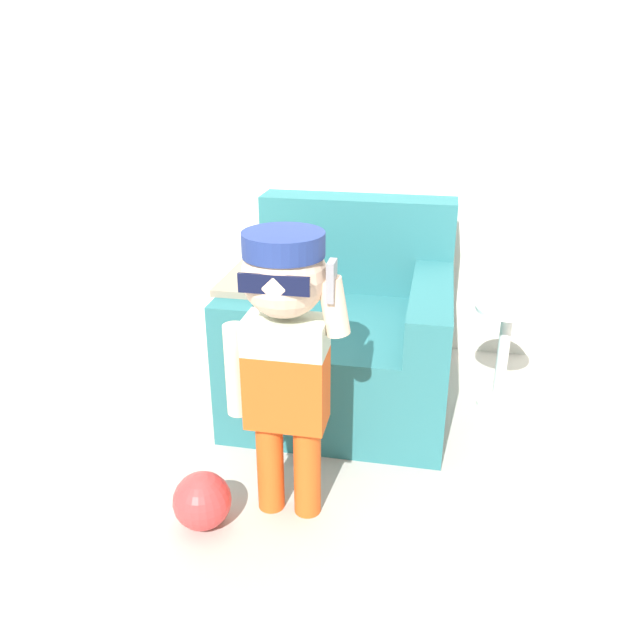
{
  "coord_description": "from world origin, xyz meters",
  "views": [
    {
      "loc": [
        0.63,
        -2.57,
        1.58
      ],
      "look_at": [
        0.19,
        -0.31,
        0.6
      ],
      "focal_mm": 35.0,
      "sensor_mm": 36.0,
      "label": 1
    }
  ],
  "objects_px": {
    "person_child": "(285,336)",
    "toy_ball": "(202,501)",
    "armchair": "(345,333)",
    "side_table": "(504,347)"
  },
  "relations": [
    {
      "from": "armchair",
      "to": "side_table",
      "type": "xyz_separation_m",
      "value": [
        0.75,
        0.03,
        -0.02
      ]
    },
    {
      "from": "toy_ball",
      "to": "armchair",
      "type": "bearing_deg",
      "value": 71.51
    },
    {
      "from": "person_child",
      "to": "toy_ball",
      "type": "bearing_deg",
      "value": -152.46
    },
    {
      "from": "side_table",
      "to": "person_child",
      "type": "bearing_deg",
      "value": -131.45
    },
    {
      "from": "armchair",
      "to": "toy_ball",
      "type": "bearing_deg",
      "value": -108.49
    },
    {
      "from": "person_child",
      "to": "side_table",
      "type": "height_order",
      "value": "person_child"
    },
    {
      "from": "person_child",
      "to": "toy_ball",
      "type": "height_order",
      "value": "person_child"
    },
    {
      "from": "armchair",
      "to": "side_table",
      "type": "height_order",
      "value": "armchair"
    },
    {
      "from": "armchair",
      "to": "side_table",
      "type": "relative_size",
      "value": 1.96
    },
    {
      "from": "armchair",
      "to": "toy_ball",
      "type": "distance_m",
      "value": 1.13
    }
  ]
}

